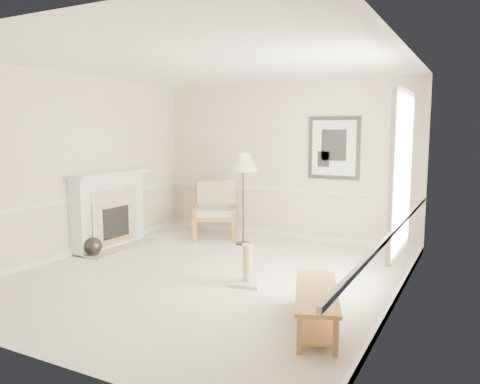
% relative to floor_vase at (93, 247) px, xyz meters
% --- Properties ---
extents(ground, '(5.50, 5.50, 0.00)m').
position_rel_floor_vase_xyz_m(ground, '(2.15, 0.00, -0.16)').
color(ground, silver).
rests_on(ground, ground).
extents(room, '(5.04, 5.54, 2.92)m').
position_rel_floor_vase_xyz_m(room, '(2.29, 0.08, 1.71)').
color(room, beige).
rests_on(room, ground).
extents(fireplace, '(0.64, 1.64, 1.31)m').
position_rel_floor_vase_xyz_m(fireplace, '(-0.19, 0.60, 0.48)').
color(fireplace, white).
rests_on(fireplace, ground).
extents(floor_vase, '(0.29, 0.29, 0.85)m').
position_rel_floor_vase_xyz_m(floor_vase, '(0.00, 0.00, 0.00)').
color(floor_vase, black).
rests_on(floor_vase, ground).
extents(armchair, '(1.10, 1.12, 1.06)m').
position_rel_floor_vase_xyz_m(armchair, '(0.98, 2.19, 0.42)').
color(armchair, '#A26334').
rests_on(armchair, ground).
extents(floor_lamp, '(0.68, 0.68, 1.62)m').
position_rel_floor_vase_xyz_m(floor_lamp, '(1.75, 1.85, 1.26)').
color(floor_lamp, black).
rests_on(floor_lamp, ground).
extents(bench, '(0.86, 1.45, 0.40)m').
position_rel_floor_vase_xyz_m(bench, '(4.03, -0.94, 0.11)').
color(bench, '#A26334').
rests_on(bench, ground).
extents(scratching_post, '(0.44, 0.44, 0.54)m').
position_rel_floor_vase_xyz_m(scratching_post, '(2.82, -0.09, 0.01)').
color(scratching_post, beige).
rests_on(scratching_post, ground).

